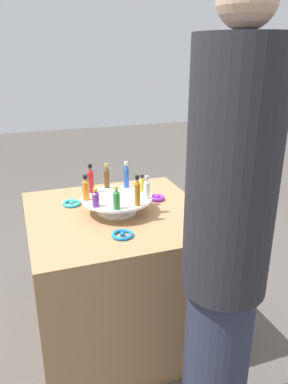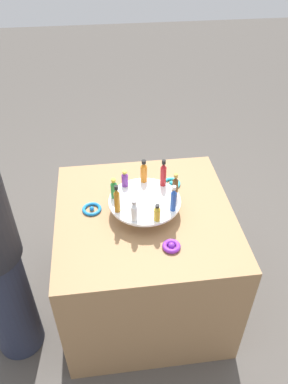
{
  "view_description": "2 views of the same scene",
  "coord_description": "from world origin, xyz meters",
  "px_view_note": "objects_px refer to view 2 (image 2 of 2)",
  "views": [
    {
      "loc": [
        -1.69,
        0.45,
        1.5
      ],
      "look_at": [
        -0.24,
        -0.06,
        0.92
      ],
      "focal_mm": 35.0,
      "sensor_mm": 36.0,
      "label": 1
    },
    {
      "loc": [
        -0.18,
        -1.38,
        2.01
      ],
      "look_at": [
        -0.0,
        -0.0,
        0.87
      ],
      "focal_mm": 35.0,
      "sensor_mm": 36.0,
      "label": 2
    }
  ],
  "objects_px": {
    "bottle_blue": "(173,199)",
    "bottle_green": "(114,189)",
    "display_stand": "(145,204)",
    "bottle_brown": "(175,186)",
    "bottle_clear": "(134,212)",
    "bottle_gold": "(157,213)",
    "bottle_amber": "(117,200)",
    "ribbon_bow_teal": "(171,183)",
    "bottle_red": "(163,174)",
    "ribbon_bow_blue": "(92,209)",
    "bottle_purple": "(125,179)",
    "ribbon_bow_purple": "(171,246)",
    "bottle_orange": "(144,172)"
  },
  "relations": [
    {
      "from": "bottle_amber",
      "to": "bottle_gold",
      "type": "distance_m",
      "value": 0.2
    },
    {
      "from": "bottle_amber",
      "to": "ribbon_bow_teal",
      "type": "relative_size",
      "value": 1.52
    },
    {
      "from": "bottle_purple",
      "to": "bottle_brown",
      "type": "bearing_deg",
      "value": -25.47
    },
    {
      "from": "bottle_brown",
      "to": "bottle_clear",
      "type": "bearing_deg",
      "value": -145.47
    },
    {
      "from": "ribbon_bow_teal",
      "to": "ribbon_bow_purple",
      "type": "distance_m",
      "value": 0.47
    },
    {
      "from": "bottle_red",
      "to": "bottle_orange",
      "type": "bearing_deg",
      "value": 154.53
    },
    {
      "from": "bottle_orange",
      "to": "ribbon_bow_purple",
      "type": "distance_m",
      "value": 0.43
    },
    {
      "from": "bottle_blue",
      "to": "bottle_green",
      "type": "height_order",
      "value": "bottle_blue"
    },
    {
      "from": "bottle_blue",
      "to": "bottle_orange",
      "type": "relative_size",
      "value": 1.11
    },
    {
      "from": "bottle_amber",
      "to": "bottle_gold",
      "type": "relative_size",
      "value": 1.68
    },
    {
      "from": "bottle_gold",
      "to": "ribbon_bow_purple",
      "type": "xyz_separation_m",
      "value": [
        0.05,
        -0.11,
        -0.11
      ]
    },
    {
      "from": "display_stand",
      "to": "ribbon_bow_teal",
      "type": "relative_size",
      "value": 3.59
    },
    {
      "from": "bottle_blue",
      "to": "ribbon_bow_purple",
      "type": "xyz_separation_m",
      "value": [
        -0.03,
        -0.17,
        -0.14
      ]
    },
    {
      "from": "bottle_clear",
      "to": "bottle_gold",
      "type": "bearing_deg",
      "value": -5.47
    },
    {
      "from": "bottle_brown",
      "to": "bottle_purple",
      "type": "height_order",
      "value": "bottle_brown"
    },
    {
      "from": "bottle_amber",
      "to": "ribbon_bow_blue",
      "type": "relative_size",
      "value": 1.53
    },
    {
      "from": "display_stand",
      "to": "bottle_amber",
      "type": "xyz_separation_m",
      "value": [
        -0.14,
        -0.06,
        0.1
      ]
    },
    {
      "from": "display_stand",
      "to": "ribbon_bow_purple",
      "type": "height_order",
      "value": "display_stand"
    },
    {
      "from": "ribbon_bow_purple",
      "to": "bottle_green",
      "type": "bearing_deg",
      "value": 128.75
    },
    {
      "from": "bottle_clear",
      "to": "ribbon_bow_blue",
      "type": "height_order",
      "value": "bottle_clear"
    },
    {
      "from": "bottle_purple",
      "to": "ribbon_bow_teal",
      "type": "height_order",
      "value": "bottle_purple"
    },
    {
      "from": "bottle_green",
      "to": "ribbon_bow_teal",
      "type": "xyz_separation_m",
      "value": [
        0.32,
        0.16,
        -0.13
      ]
    },
    {
      "from": "bottle_gold",
      "to": "bottle_green",
      "type": "height_order",
      "value": "bottle_green"
    },
    {
      "from": "display_stand",
      "to": "bottle_brown",
      "type": "distance_m",
      "value": 0.17
    },
    {
      "from": "ribbon_bow_blue",
      "to": "bottle_amber",
      "type": "bearing_deg",
      "value": -41.58
    },
    {
      "from": "ribbon_bow_purple",
      "to": "bottle_brown",
      "type": "bearing_deg",
      "value": 76.94
    },
    {
      "from": "bottle_red",
      "to": "bottle_blue",
      "type": "bearing_deg",
      "value": -85.47
    },
    {
      "from": "display_stand",
      "to": "bottle_purple",
      "type": "relative_size",
      "value": 3.94
    },
    {
      "from": "ribbon_bow_teal",
      "to": "bottle_clear",
      "type": "bearing_deg",
      "value": -125.1
    },
    {
      "from": "bottle_red",
      "to": "bottle_purple",
      "type": "xyz_separation_m",
      "value": [
        -0.19,
        0.02,
        -0.03
      ]
    },
    {
      "from": "bottle_orange",
      "to": "ribbon_bow_teal",
      "type": "height_order",
      "value": "bottle_orange"
    },
    {
      "from": "bottle_purple",
      "to": "ribbon_bow_purple",
      "type": "distance_m",
      "value": 0.43
    },
    {
      "from": "ribbon_bow_teal",
      "to": "ribbon_bow_purple",
      "type": "bearing_deg",
      "value": -100.52
    },
    {
      "from": "bottle_blue",
      "to": "ribbon_bow_teal",
      "type": "bearing_deg",
      "value": 80.09
    },
    {
      "from": "bottle_green",
      "to": "bottle_blue",
      "type": "bearing_deg",
      "value": -25.47
    },
    {
      "from": "bottle_blue",
      "to": "bottle_brown",
      "type": "height_order",
      "value": "bottle_blue"
    },
    {
      "from": "bottle_gold",
      "to": "ribbon_bow_teal",
      "type": "height_order",
      "value": "bottle_gold"
    },
    {
      "from": "bottle_red",
      "to": "bottle_green",
      "type": "height_order",
      "value": "bottle_red"
    },
    {
      "from": "bottle_clear",
      "to": "ribbon_bow_purple",
      "type": "height_order",
      "value": "bottle_clear"
    },
    {
      "from": "bottle_blue",
      "to": "ribbon_bow_blue",
      "type": "bearing_deg",
      "value": 160.53
    },
    {
      "from": "bottle_gold",
      "to": "bottle_green",
      "type": "relative_size",
      "value": 0.81
    },
    {
      "from": "bottle_gold",
      "to": "ribbon_bow_blue",
      "type": "distance_m",
      "value": 0.38
    },
    {
      "from": "bottle_amber",
      "to": "bottle_clear",
      "type": "distance_m",
      "value": 0.1
    },
    {
      "from": "bottle_red",
      "to": "ribbon_bow_teal",
      "type": "distance_m",
      "value": 0.19
    },
    {
      "from": "bottle_amber",
      "to": "bottle_gold",
      "type": "xyz_separation_m",
      "value": [
        0.18,
        -0.08,
        -0.03
      ]
    },
    {
      "from": "display_stand",
      "to": "bottle_orange",
      "type": "bearing_deg",
      "value": 84.53
    },
    {
      "from": "bottle_clear",
      "to": "ribbon_bow_blue",
      "type": "distance_m",
      "value": 0.3
    },
    {
      "from": "bottle_green",
      "to": "ribbon_bow_teal",
      "type": "relative_size",
      "value": 1.12
    },
    {
      "from": "bottle_blue",
      "to": "bottle_green",
      "type": "xyz_separation_m",
      "value": [
        -0.27,
        0.13,
        -0.01
      ]
    },
    {
      "from": "ribbon_bow_blue",
      "to": "ribbon_bow_purple",
      "type": "bearing_deg",
      "value": -40.52
    }
  ]
}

